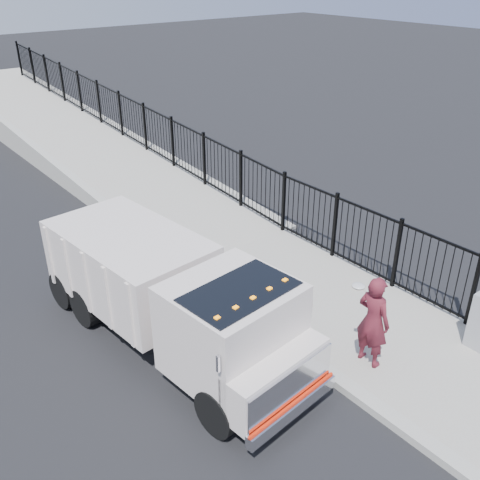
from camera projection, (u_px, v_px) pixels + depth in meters
ground at (288, 347)px, 11.36m from camera, size 120.00×120.00×0.00m
sidewalk at (422, 356)px, 11.02m from camera, size 3.55×12.00×0.12m
curb at (361, 397)px, 9.94m from camera, size 0.30×12.00×0.16m
ramp at (74, 147)px, 23.60m from camera, size 3.95×24.06×3.19m
iron_fence at (146, 142)px, 21.21m from camera, size 0.10×28.00×1.80m
truck at (173, 295)px, 10.78m from camera, size 2.80×6.96×2.32m
worker at (373, 321)px, 10.33m from camera, size 0.50×0.73×1.96m
debris at (359, 286)px, 13.20m from camera, size 0.33×0.33×0.08m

